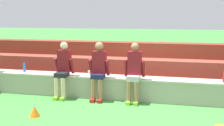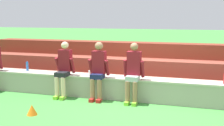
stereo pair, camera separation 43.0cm
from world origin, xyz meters
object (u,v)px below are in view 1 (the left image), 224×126
water_bottle_mid_left (224,77)px  sports_cone (35,111)px  water_bottle_near_left (24,67)px  plastic_cup_left_end (89,73)px  person_left_of_center (63,68)px  person_center (99,69)px  person_right_of_center (134,71)px

water_bottle_mid_left → sports_cone: 4.33m
water_bottle_mid_left → water_bottle_near_left: water_bottle_mid_left is taller
water_bottle_near_left → plastic_cup_left_end: bearing=-0.7°
person_left_of_center → water_bottle_mid_left: 3.93m
water_bottle_near_left → sports_cone: (1.27, -1.83, -0.57)m
water_bottle_mid_left → water_bottle_near_left: (-5.20, 0.11, -0.01)m
sports_cone → plastic_cup_left_end: bearing=70.8°
sports_cone → water_bottle_mid_left: bearing=23.6°
person_center → water_bottle_mid_left: size_ratio=5.27×
person_right_of_center → water_bottle_near_left: person_right_of_center is taller
person_center → sports_cone: person_center is taller
water_bottle_mid_left → person_right_of_center: bearing=-174.7°
person_left_of_center → water_bottle_near_left: size_ratio=5.52×
person_left_of_center → plastic_cup_left_end: (0.62, 0.28, -0.14)m
water_bottle_mid_left → sports_cone: size_ratio=1.22×
person_left_of_center → plastic_cup_left_end: size_ratio=12.81×
person_left_of_center → water_bottle_near_left: (-1.28, 0.30, -0.08)m
person_right_of_center → sports_cone: person_right_of_center is taller
person_center → person_left_of_center: bearing=179.1°
water_bottle_near_left → sports_cone: size_ratio=1.15×
person_center → plastic_cup_left_end: 0.48m
water_bottle_near_left → plastic_cup_left_end: water_bottle_near_left is taller
person_center → water_bottle_near_left: bearing=171.9°
person_center → person_right_of_center: 0.89m
plastic_cup_left_end → sports_cone: (-0.63, -1.80, -0.51)m
person_right_of_center → water_bottle_mid_left: bearing=5.3°
person_center → water_bottle_mid_left: (2.97, 0.21, -0.09)m
person_center → plastic_cup_left_end: size_ratio=12.99×
person_right_of_center → plastic_cup_left_end: size_ratio=12.99×
person_right_of_center → plastic_cup_left_end: person_right_of_center is taller
water_bottle_near_left → plastic_cup_left_end: (1.90, -0.02, -0.07)m
water_bottle_mid_left → water_bottle_near_left: bearing=178.8°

